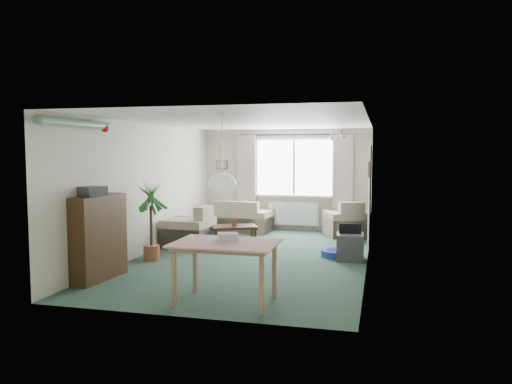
% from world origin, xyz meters
% --- Properties ---
extents(ground, '(6.50, 6.50, 0.00)m').
position_xyz_m(ground, '(0.00, 0.00, 0.00)').
color(ground, '#294537').
extents(window, '(1.80, 0.03, 1.30)m').
position_xyz_m(window, '(0.20, 3.23, 1.50)').
color(window, white).
extents(curtain_rod, '(2.60, 0.03, 0.03)m').
position_xyz_m(curtain_rod, '(0.20, 3.15, 2.27)').
color(curtain_rod, black).
extents(curtain_left, '(0.45, 0.08, 2.00)m').
position_xyz_m(curtain_left, '(-0.95, 3.13, 1.27)').
color(curtain_left, beige).
extents(curtain_right, '(0.45, 0.08, 2.00)m').
position_xyz_m(curtain_right, '(1.35, 3.13, 1.27)').
color(curtain_right, beige).
extents(radiator, '(1.20, 0.10, 0.55)m').
position_xyz_m(radiator, '(0.20, 3.19, 0.40)').
color(radiator, white).
extents(doorway, '(0.03, 0.95, 2.00)m').
position_xyz_m(doorway, '(1.99, 2.20, 1.00)').
color(doorway, black).
extents(pendant_lamp, '(0.36, 0.36, 0.36)m').
position_xyz_m(pendant_lamp, '(0.20, -2.30, 1.48)').
color(pendant_lamp, white).
extents(tinsel_garland, '(1.60, 1.60, 0.12)m').
position_xyz_m(tinsel_garland, '(-1.92, -2.30, 2.28)').
color(tinsel_garland, '#196626').
extents(bauble_cluster_a, '(0.20, 0.20, 0.20)m').
position_xyz_m(bauble_cluster_a, '(1.30, 0.90, 2.22)').
color(bauble_cluster_a, silver).
extents(bauble_cluster_b, '(0.20, 0.20, 0.20)m').
position_xyz_m(bauble_cluster_b, '(1.60, -0.30, 2.22)').
color(bauble_cluster_b, silver).
extents(wall_picture_back, '(0.28, 0.03, 0.22)m').
position_xyz_m(wall_picture_back, '(-1.60, 3.23, 1.55)').
color(wall_picture_back, brown).
extents(wall_picture_right, '(0.03, 0.24, 0.30)m').
position_xyz_m(wall_picture_right, '(1.98, 1.20, 1.55)').
color(wall_picture_right, brown).
extents(sofa, '(1.52, 0.89, 0.73)m').
position_xyz_m(sofa, '(-1.01, 2.75, 0.37)').
color(sofa, beige).
rests_on(sofa, ground).
extents(armchair_corner, '(1.14, 1.11, 0.79)m').
position_xyz_m(armchair_corner, '(1.48, 2.73, 0.39)').
color(armchair_corner, '#CCB09A').
rests_on(armchair_corner, ground).
extents(armchair_left, '(0.89, 0.94, 0.81)m').
position_xyz_m(armchair_left, '(-1.50, 0.75, 0.40)').
color(armchair_left, beige).
rests_on(armchair_left, ground).
extents(coffee_table, '(1.01, 0.81, 0.40)m').
position_xyz_m(coffee_table, '(-0.64, 1.04, 0.20)').
color(coffee_table, black).
rests_on(coffee_table, ground).
extents(photo_frame, '(0.12, 0.06, 0.16)m').
position_xyz_m(photo_frame, '(-0.62, 0.98, 0.48)').
color(photo_frame, brown).
rests_on(photo_frame, coffee_table).
extents(bookshelf, '(0.42, 1.05, 1.25)m').
position_xyz_m(bookshelf, '(-1.84, -1.98, 0.62)').
color(bookshelf, black).
rests_on(bookshelf, ground).
extents(hifi_box, '(0.36, 0.41, 0.14)m').
position_xyz_m(hifi_box, '(-1.84, -2.09, 1.32)').
color(hifi_box, '#38373C').
rests_on(hifi_box, bookshelf).
extents(houseplant, '(0.63, 0.63, 1.39)m').
position_xyz_m(houseplant, '(-1.65, -0.60, 0.69)').
color(houseplant, '#205E25').
rests_on(houseplant, ground).
extents(dining_table, '(1.20, 0.80, 0.75)m').
position_xyz_m(dining_table, '(0.34, -2.60, 0.37)').
color(dining_table, tan).
rests_on(dining_table, ground).
extents(gift_box, '(0.30, 0.26, 0.12)m').
position_xyz_m(gift_box, '(0.34, -2.50, 0.81)').
color(gift_box, silver).
rests_on(gift_box, dining_table).
extents(tv_cube, '(0.49, 0.53, 0.46)m').
position_xyz_m(tv_cube, '(1.70, 0.26, 0.23)').
color(tv_cube, '#39393E').
rests_on(tv_cube, ground).
extents(pet_bed, '(0.77, 0.77, 0.12)m').
position_xyz_m(pet_bed, '(1.47, 0.48, 0.06)').
color(pet_bed, navy).
rests_on(pet_bed, ground).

